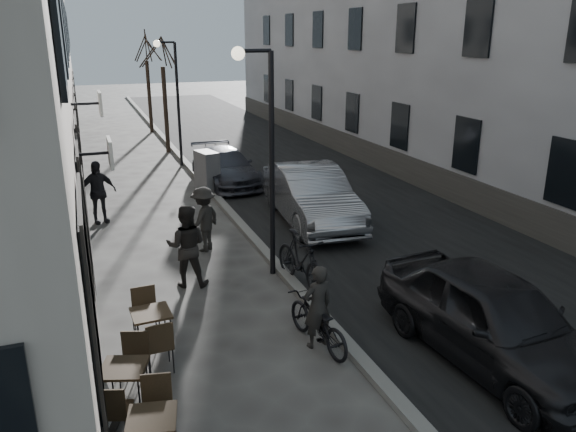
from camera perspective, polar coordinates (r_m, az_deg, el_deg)
road at (r=23.38m, az=-0.51°, el=4.89°), size 7.30×60.00×0.00m
kerb at (r=22.43m, az=-9.34°, el=4.23°), size 0.25×60.00×0.12m
streetlamp_near at (r=12.20m, az=-2.45°, el=7.77°), size 0.90×0.28×5.09m
streetlamp_far at (r=23.81m, az=-11.59°, el=12.48°), size 0.90×0.28×5.09m
tree_near at (r=26.70m, az=-12.72°, el=16.21°), size 2.40×2.40×5.70m
tree_far at (r=32.65m, az=-14.27°, el=16.37°), size 2.40×2.40×5.70m
bistro_set_b at (r=8.85m, az=-16.24°, el=-16.14°), size 0.90×1.61×0.92m
bistro_set_c at (r=10.17m, az=-13.64°, el=-11.01°), size 0.68×1.61×0.94m
sign_board at (r=8.67m, az=-18.65°, el=-17.25°), size 0.59×0.73×1.14m
utility_cabinet at (r=19.74m, az=-8.21°, el=4.41°), size 0.76×1.08×1.48m
bicycle at (r=10.12m, az=2.99°, el=-10.69°), size 0.93×1.88×0.95m
cyclist_rider at (r=9.98m, az=3.01°, el=-9.18°), size 0.62×0.46×1.55m
pedestrian_near at (r=12.44m, az=-10.26°, el=-3.00°), size 1.08×0.95×1.85m
pedestrian_mid at (r=14.41m, az=-8.54°, el=-0.32°), size 1.22×1.19×1.68m
pedestrian_far at (r=17.28m, az=-18.79°, el=2.31°), size 1.17×0.72×1.86m
car_near at (r=10.13m, az=20.14°, el=-9.76°), size 2.22×4.81×1.60m
car_mid at (r=16.43m, az=2.37°, el=2.13°), size 2.14×5.16×1.66m
car_far at (r=20.91m, az=-6.38°, el=4.98°), size 1.98×4.48×1.28m
moped at (r=12.28m, az=1.32°, el=-4.55°), size 0.86×2.11×1.23m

